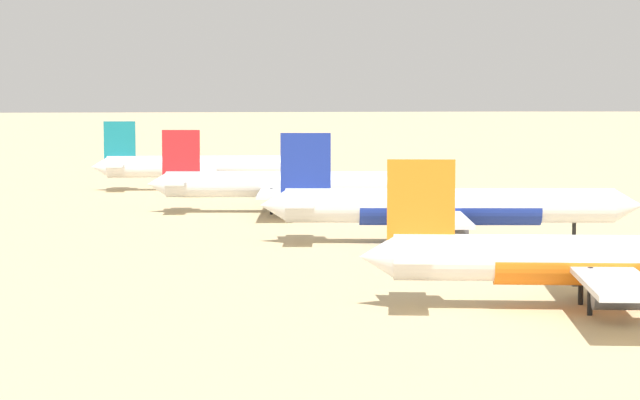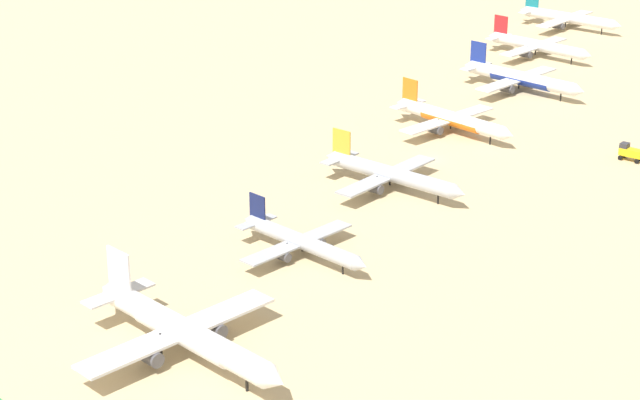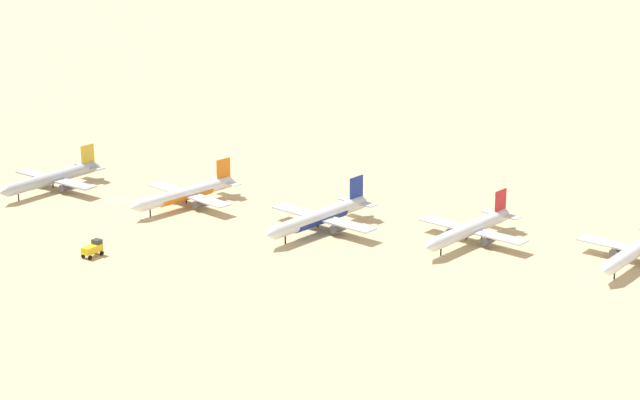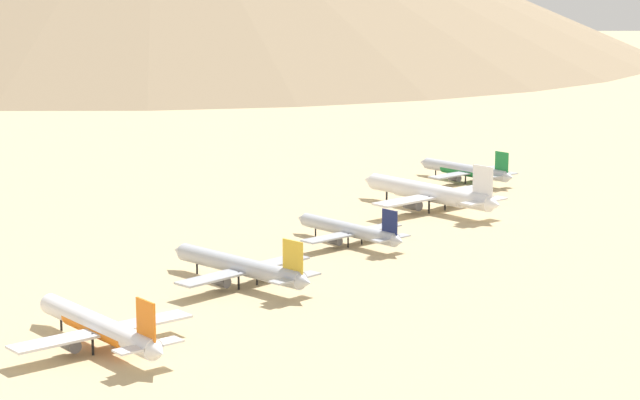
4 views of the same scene
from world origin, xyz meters
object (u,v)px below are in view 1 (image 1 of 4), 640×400
parked_jet_4 (613,260)px  parked_jet_7 (208,167)px  parked_jet_6 (286,185)px  parked_jet_5 (447,207)px

parked_jet_4 → parked_jet_7: (-21.41, 118.24, 0.09)m
parked_jet_4 → parked_jet_6: bearing=100.1°
parked_jet_5 → parked_jet_4: bearing=-87.6°
parked_jet_5 → parked_jet_6: size_ratio=1.07×
parked_jet_4 → parked_jet_7: bearing=100.3°
parked_jet_4 → parked_jet_6: parked_jet_4 is taller
parked_jet_4 → parked_jet_5: size_ratio=0.94×
parked_jet_5 → parked_jet_7: bearing=104.5°
parked_jet_6 → parked_jet_7: (-7.50, 39.87, 0.08)m
parked_jet_4 → parked_jet_5: (-1.76, 42.03, 0.20)m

